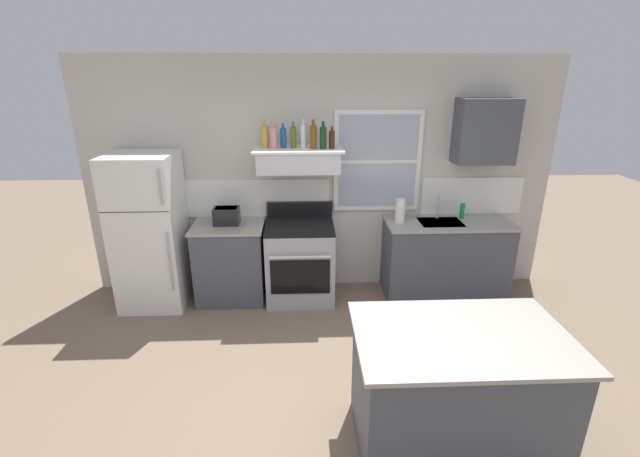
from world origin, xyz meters
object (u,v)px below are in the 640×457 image
at_px(stove_range, 300,261).
at_px(bottle_champagne_gold_foil, 265,137).
at_px(bottle_blue_liqueur, 283,138).
at_px(bottle_dark_green_wine, 323,137).
at_px(paper_towel_roll, 400,211).
at_px(kitchen_island, 455,391).
at_px(toaster, 227,216).
at_px(bottle_rose_pink, 273,137).
at_px(dish_soap_bottle, 462,211).
at_px(bottle_amber_wine, 313,137).
at_px(bottle_olive_oil_square, 293,137).
at_px(bottle_clear_tall, 303,136).
at_px(refrigerator, 150,232).
at_px(bottle_brown_stout, 332,139).

xyz_separation_m(stove_range, bottle_champagne_gold_foil, (-0.35, 0.11, 1.40)).
relative_size(bottle_blue_liqueur, bottle_dark_green_wine, 0.90).
relative_size(bottle_blue_liqueur, paper_towel_roll, 0.95).
xyz_separation_m(bottle_champagne_gold_foil, bottle_blue_liqueur, (0.20, 0.01, -0.01)).
relative_size(bottle_blue_liqueur, kitchen_island, 0.18).
distance_m(bottle_champagne_gold_foil, bottle_dark_green_wine, 0.62).
xyz_separation_m(toaster, paper_towel_roll, (1.94, -0.02, 0.04)).
bearing_deg(bottle_dark_green_wine, bottle_rose_pink, 177.92).
bearing_deg(bottle_blue_liqueur, dish_soap_bottle, 0.49).
distance_m(bottle_blue_liqueur, bottle_dark_green_wine, 0.43).
xyz_separation_m(bottle_amber_wine, paper_towel_roll, (0.97, -0.01, -0.83)).
bearing_deg(toaster, bottle_olive_oil_square, 5.06).
bearing_deg(bottle_clear_tall, kitchen_island, -66.43).
relative_size(refrigerator, bottle_brown_stout, 7.44).
distance_m(toaster, bottle_rose_pink, 1.02).
bearing_deg(paper_towel_roll, bottle_olive_oil_square, 176.02).
bearing_deg(bottle_clear_tall, dish_soap_bottle, 0.57).
distance_m(toaster, kitchen_island, 2.97).
height_order(bottle_dark_green_wine, kitchen_island, bottle_dark_green_wine).
relative_size(bottle_olive_oil_square, bottle_dark_green_wine, 0.96).
bearing_deg(bottle_amber_wine, paper_towel_roll, -0.57).
bearing_deg(refrigerator, toaster, 5.14).
bearing_deg(dish_soap_bottle, bottle_blue_liqueur, -179.51).
bearing_deg(refrigerator, dish_soap_bottle, 2.60).
xyz_separation_m(bottle_rose_pink, bottle_amber_wine, (0.42, -0.02, 0.01)).
height_order(bottle_rose_pink, bottle_dark_green_wine, bottle_dark_green_wine).
xyz_separation_m(stove_range, bottle_olive_oil_square, (-0.05, 0.12, 1.40)).
bearing_deg(refrigerator, bottle_champagne_gold_foil, 5.96).
bearing_deg(bottle_rose_pink, kitchen_island, -59.59).
relative_size(bottle_olive_oil_square, bottle_amber_wine, 0.91).
height_order(bottle_clear_tall, dish_soap_bottle, bottle_clear_tall).
bearing_deg(refrigerator, bottle_blue_liqueur, 5.47).
height_order(bottle_brown_stout, kitchen_island, bottle_brown_stout).
relative_size(paper_towel_roll, kitchen_island, 0.19).
bearing_deg(bottle_olive_oil_square, stove_range, -66.63).
bearing_deg(toaster, bottle_clear_tall, 4.40).
distance_m(bottle_dark_green_wine, kitchen_island, 2.76).
height_order(bottle_champagne_gold_foil, bottle_dark_green_wine, bottle_champagne_gold_foil).
relative_size(bottle_blue_liqueur, bottle_amber_wine, 0.85).
bearing_deg(bottle_olive_oil_square, bottle_champagne_gold_foil, -178.60).
xyz_separation_m(bottle_rose_pink, bottle_blue_liqueur, (0.10, 0.06, -0.01)).
bearing_deg(bottle_rose_pink, bottle_amber_wine, -2.14).
bearing_deg(toaster, paper_towel_roll, -0.45).
bearing_deg(bottle_rose_pink, bottle_brown_stout, -0.62).
height_order(stove_range, kitchen_island, stove_range).
height_order(bottle_clear_tall, bottle_brown_stout, bottle_clear_tall).
distance_m(dish_soap_bottle, kitchen_island, 2.53).
bearing_deg(bottle_clear_tall, bottle_rose_pink, -169.83).
height_order(bottle_blue_liqueur, bottle_clear_tall, bottle_clear_tall).
xyz_separation_m(refrigerator, bottle_clear_tall, (1.70, 0.14, 1.01)).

